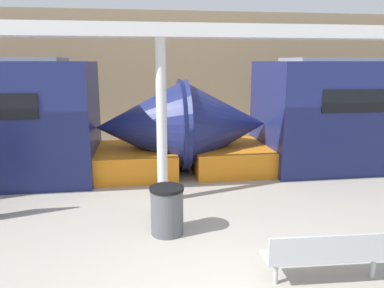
{
  "coord_description": "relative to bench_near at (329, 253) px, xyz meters",
  "views": [
    {
      "loc": [
        -1.02,
        -4.15,
        3.1
      ],
      "look_at": [
        0.1,
        3.44,
        1.4
      ],
      "focal_mm": 35.0,
      "sensor_mm": 36.0,
      "label": 1
    }
  ],
  "objects": [
    {
      "name": "station_wall",
      "position": [
        -1.58,
        10.54,
        2.02
      ],
      "size": [
        56.0,
        0.2,
        5.0
      ],
      "primitive_type": "cube",
      "color": "#9E8460",
      "rests_on": "ground_plane"
    },
    {
      "name": "bench_near",
      "position": [
        0.0,
        0.0,
        0.0
      ],
      "size": [
        1.84,
        0.52,
        0.8
      ],
      "rotation": [
        0.0,
        0.0,
        -0.05
      ],
      "color": "#ADB2B7",
      "rests_on": "ground_plane"
    },
    {
      "name": "trash_bin",
      "position": [
        -2.11,
        1.94,
        -0.03
      ],
      "size": [
        0.62,
        0.62,
        0.89
      ],
      "color": "#4C4F54",
      "rests_on": "ground_plane"
    },
    {
      "name": "support_column_near",
      "position": [
        -2.08,
        3.61,
        1.31
      ],
      "size": [
        0.23,
        0.23,
        3.58
      ],
      "primitive_type": "cylinder",
      "color": "silver",
      "rests_on": "ground_plane"
    },
    {
      "name": "canopy_beam",
      "position": [
        -2.08,
        3.61,
        3.24
      ],
      "size": [
        28.0,
        0.6,
        0.28
      ],
      "primitive_type": "cube",
      "color": "silver",
      "rests_on": "support_column_near"
    }
  ]
}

